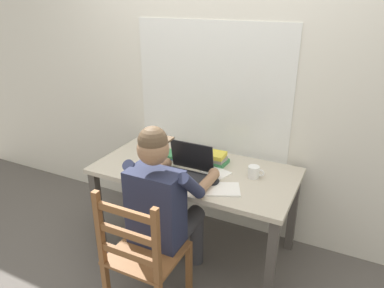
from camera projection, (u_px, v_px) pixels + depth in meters
name	position (u px, v px, depth m)	size (l,w,h in m)	color
ground_plane	(195.00, 246.00, 2.96)	(8.00, 8.00, 0.00)	#56514C
back_wall	(220.00, 79.00, 2.84)	(6.00, 0.08, 2.60)	silver
desk	(195.00, 179.00, 2.72)	(1.49, 0.75, 0.71)	#BCB29E
seated_person	(165.00, 203.00, 2.33)	(0.50, 0.60, 1.23)	#232842
wooden_chair	(143.00, 256.00, 2.18)	(0.42, 0.42, 0.92)	brown
laptop	(187.00, 169.00, 2.56)	(0.33, 0.27, 0.23)	black
computer_mouse	(215.00, 182.00, 2.47)	(0.06, 0.10, 0.03)	black
coffee_mug_white	(254.00, 172.00, 2.55)	(0.12, 0.08, 0.09)	white
coffee_mug_dark	(156.00, 147.00, 2.94)	(0.11, 0.08, 0.10)	#38281E
book_stack_main	(215.00, 158.00, 2.75)	(0.18, 0.16, 0.09)	#38844C
book_stack_side	(172.00, 156.00, 2.82)	(0.20, 0.16, 0.06)	white
paper_pile_near_laptop	(216.00, 172.00, 2.63)	(0.19, 0.14, 0.01)	white
paper_pile_back_corner	(221.00, 189.00, 2.40)	(0.25, 0.18, 0.01)	white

